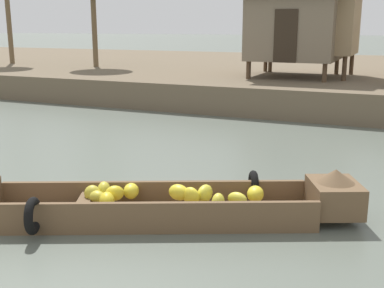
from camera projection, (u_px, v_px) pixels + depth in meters
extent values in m
plane|color=#596056|center=(198.00, 139.00, 12.51)|extent=(300.00, 300.00, 0.00)
cube|color=brown|center=(301.00, 75.00, 24.18)|extent=(160.00, 20.00, 0.95)
cube|color=brown|center=(153.00, 217.00, 7.24)|extent=(4.72, 2.90, 0.12)
cube|color=brown|center=(154.00, 192.00, 7.64)|extent=(4.33, 2.05, 0.34)
cube|color=brown|center=(150.00, 214.00, 6.73)|extent=(4.33, 2.05, 0.34)
cube|color=brown|center=(334.00, 197.00, 7.22)|extent=(0.99, 1.08, 0.46)
cone|color=brown|center=(336.00, 176.00, 7.15)|extent=(0.74, 0.74, 0.20)
cube|color=brown|center=(84.00, 202.00, 7.16)|extent=(0.56, 0.92, 0.05)
torus|color=black|center=(253.00, 186.00, 7.78)|extent=(0.33, 0.52, 0.52)
torus|color=black|center=(33.00, 216.00, 6.58)|extent=(0.33, 0.52, 0.52)
ellipsoid|color=yellow|center=(115.00, 193.00, 7.13)|extent=(0.35, 0.34, 0.23)
ellipsoid|color=yellow|center=(237.00, 199.00, 7.11)|extent=(0.33, 0.23, 0.21)
ellipsoid|color=yellow|center=(218.00, 202.00, 6.95)|extent=(0.24, 0.30, 0.27)
ellipsoid|color=gold|center=(93.00, 194.00, 7.28)|extent=(0.28, 0.26, 0.26)
ellipsoid|color=yellow|center=(255.00, 194.00, 7.33)|extent=(0.32, 0.38, 0.25)
ellipsoid|color=yellow|center=(179.00, 192.00, 7.21)|extent=(0.38, 0.31, 0.24)
ellipsoid|color=yellow|center=(131.00, 191.00, 7.43)|extent=(0.32, 0.37, 0.24)
ellipsoid|color=yellow|center=(191.00, 196.00, 7.12)|extent=(0.32, 0.25, 0.27)
ellipsoid|color=gold|center=(97.00, 197.00, 7.19)|extent=(0.29, 0.24, 0.19)
ellipsoid|color=gold|center=(104.00, 190.00, 7.42)|extent=(0.31, 0.34, 0.26)
ellipsoid|color=yellow|center=(205.00, 194.00, 7.26)|extent=(0.23, 0.35, 0.27)
ellipsoid|color=yellow|center=(107.00, 201.00, 6.91)|extent=(0.36, 0.38, 0.26)
cylinder|color=#4C3826|center=(248.00, 70.00, 17.62)|extent=(0.16, 0.16, 0.64)
cylinder|color=#4C3826|center=(325.00, 73.00, 16.57)|extent=(0.16, 0.16, 0.64)
cylinder|color=#4C3826|center=(270.00, 64.00, 20.38)|extent=(0.16, 0.16, 0.64)
cylinder|color=#4C3826|center=(337.00, 66.00, 19.33)|extent=(0.16, 0.16, 0.64)
cube|color=#7A6B56|center=(297.00, 27.00, 18.12)|extent=(3.11, 3.50, 2.39)
cube|color=#2D2319|center=(285.00, 36.00, 16.61)|extent=(0.80, 0.04, 1.80)
cylinder|color=#4C3826|center=(249.00, 65.00, 18.35)|extent=(0.16, 0.16, 0.86)
cylinder|color=#4C3826|center=(344.00, 69.00, 17.00)|extent=(0.16, 0.16, 0.86)
cylinder|color=#4C3826|center=(266.00, 61.00, 20.48)|extent=(0.16, 0.16, 0.86)
cylinder|color=#4C3826|center=(352.00, 64.00, 19.13)|extent=(0.16, 0.16, 0.86)
cube|color=#9E8460|center=(304.00, 19.00, 18.34)|extent=(3.89, 2.79, 2.53)
cube|color=#2D2319|center=(295.00, 30.00, 17.16)|extent=(0.80, 0.04, 1.80)
cylinder|color=brown|center=(8.00, 7.00, 24.35)|extent=(0.24, 0.24, 5.57)
cylinder|color=brown|center=(94.00, 23.00, 22.46)|extent=(0.24, 0.24, 4.03)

